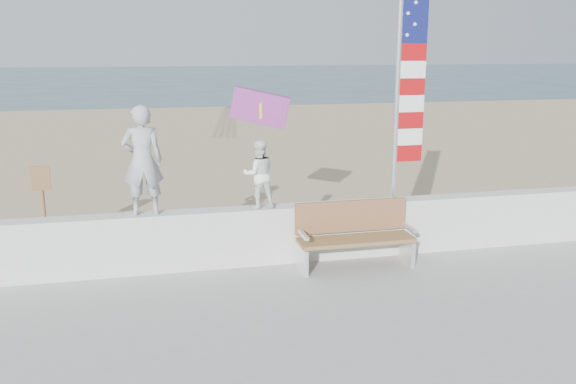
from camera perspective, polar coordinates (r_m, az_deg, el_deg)
The scene contains 9 objects.
ground at distance 8.03m, azimuth 1.55°, elevation -12.44°, with size 220.00×220.00×0.00m, color #2C4958.
sand at distance 16.46m, azimuth -6.35°, elevation 1.20°, with size 90.00×40.00×0.08m, color tan.
seawall at distance 9.62m, azimuth -1.43°, elevation -3.97°, with size 30.00×0.35×0.90m, color silver.
adult at distance 9.13m, azimuth -13.47°, elevation 2.89°, with size 0.59×0.39×1.62m, color #9F9EA4.
child at distance 9.33m, azimuth -2.74°, elevation 1.68°, with size 0.51×0.40×1.05m, color white.
bench at distance 9.49m, azimuth 6.22°, elevation -3.92°, with size 1.80×0.57×1.00m.
flag at distance 9.84m, azimuth 10.91°, elevation 10.21°, with size 0.50×0.08×3.50m.
parafoil_kite at distance 10.70m, azimuth -2.48°, elevation 7.87°, with size 1.10×0.54×0.73m.
sign at distance 11.26m, azimuth -21.98°, elevation -0.71°, with size 0.32×0.07×1.46m.
Camera 1 is at (-1.84, -6.99, 3.50)m, focal length 38.00 mm.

